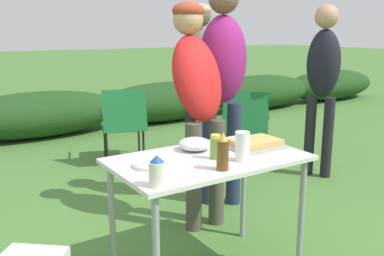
# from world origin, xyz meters

# --- Properties ---
(shrub_hedge) EXTENTS (14.40, 0.90, 0.63)m
(shrub_hedge) POSITION_xyz_m (0.00, 4.07, 0.31)
(shrub_hedge) COLOR #1E4219
(shrub_hedge) RESTS_ON ground
(folding_table) EXTENTS (1.10, 0.64, 0.74)m
(folding_table) POSITION_xyz_m (0.00, 0.00, 0.66)
(folding_table) COLOR silver
(folding_table) RESTS_ON ground
(food_tray) EXTENTS (0.32, 0.24, 0.06)m
(food_tray) POSITION_xyz_m (0.35, 0.00, 0.77)
(food_tray) COLOR #9E9EA3
(food_tray) RESTS_ON folding_table
(plate_stack) EXTENTS (0.21, 0.21, 0.02)m
(plate_stack) POSITION_xyz_m (-0.34, 0.03, 0.75)
(plate_stack) COLOR white
(plate_stack) RESTS_ON folding_table
(mixing_bowl) EXTENTS (0.20, 0.20, 0.08)m
(mixing_bowl) POSITION_xyz_m (0.01, 0.17, 0.78)
(mixing_bowl) COLOR silver
(mixing_bowl) RESTS_ON folding_table
(paper_cup_stack) EXTENTS (0.08, 0.08, 0.16)m
(paper_cup_stack) POSITION_xyz_m (0.11, -0.16, 0.82)
(paper_cup_stack) COLOR white
(paper_cup_stack) RESTS_ON folding_table
(mayo_bottle) EXTENTS (0.08, 0.08, 0.15)m
(mayo_bottle) POSITION_xyz_m (-0.47, -0.25, 0.81)
(mayo_bottle) COLOR silver
(mayo_bottle) RESTS_ON folding_table
(beer_bottle) EXTENTS (0.06, 0.06, 0.20)m
(beer_bottle) POSITION_xyz_m (-0.07, -0.22, 0.83)
(beer_bottle) COLOR brown
(beer_bottle) RESTS_ON folding_table
(relish_jar) EXTENTS (0.06, 0.06, 0.14)m
(relish_jar) POSITION_xyz_m (0.01, -0.04, 0.81)
(relish_jar) COLOR olive
(relish_jar) RESTS_ON folding_table
(standing_person_with_beanie) EXTENTS (0.38, 0.50, 1.65)m
(standing_person_with_beanie) POSITION_xyz_m (0.36, 0.67, 1.03)
(standing_person_with_beanie) COLOR #4C473D
(standing_person_with_beanie) RESTS_ON ground
(standing_person_in_olive_jacket) EXTENTS (0.35, 0.39, 1.68)m
(standing_person_in_olive_jacket) POSITION_xyz_m (1.97, 0.89, 1.03)
(standing_person_in_olive_jacket) COLOR black
(standing_person_in_olive_jacket) RESTS_ON ground
(standing_person_in_gray_fleece) EXTENTS (0.47, 0.44, 1.80)m
(standing_person_in_gray_fleece) POSITION_xyz_m (0.72, 0.85, 1.09)
(standing_person_in_gray_fleece) COLOR #232D4C
(standing_person_in_gray_fleece) RESTS_ON ground
(standing_person_in_dark_puffer) EXTENTS (0.42, 0.45, 1.71)m
(standing_person_in_dark_puffer) POSITION_xyz_m (1.13, 1.79, 1.06)
(standing_person_in_dark_puffer) COLOR black
(standing_person_in_dark_puffer) RESTS_ON ground
(camp_chair_green_behind_table) EXTENTS (0.74, 0.75, 0.83)m
(camp_chair_green_behind_table) POSITION_xyz_m (1.52, 1.49, 0.47)
(camp_chair_green_behind_table) COLOR #19602D
(camp_chair_green_behind_table) RESTS_ON ground
(camp_chair_near_hedge) EXTENTS (0.63, 0.71, 0.83)m
(camp_chair_near_hedge) POSITION_xyz_m (0.51, 2.35, 0.47)
(camp_chair_near_hedge) COLOR #19602D
(camp_chair_near_hedge) RESTS_ON ground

